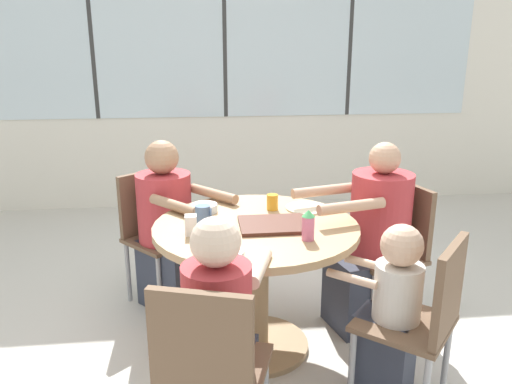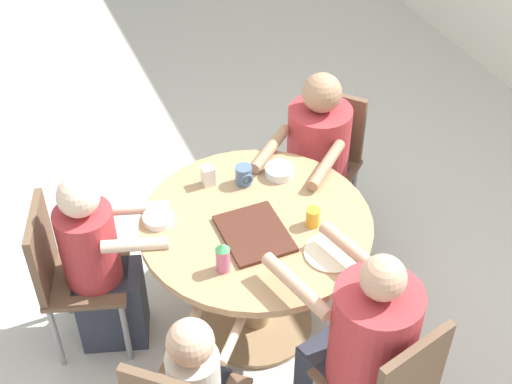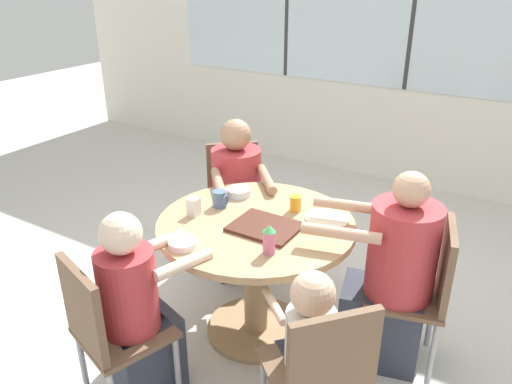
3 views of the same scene
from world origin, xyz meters
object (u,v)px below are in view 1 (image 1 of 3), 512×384
Objects in this scene: juice_glass at (272,202)px; bowl_cereal at (205,208)px; person_woman_green_shirt at (373,248)px; person_toddler at (390,320)px; chair_for_toddler at (425,313)px; coffee_mug at (203,214)px; person_man_blue_shirt at (220,348)px; chair_for_woman_green_shirt at (397,241)px; chair_for_man_blue_shirt at (209,365)px; person_man_teal_shirt at (170,235)px; bowl_white_shallow at (228,254)px; milk_carton_small at (191,225)px; chair_for_man_teal_shirt at (153,225)px; sippy_cup at (308,225)px.

bowl_cereal is at bearing 179.06° from juice_glass.
person_woman_green_shirt is 0.71m from person_toddler.
chair_for_toddler is 8.83× the size of coffee_mug.
person_man_blue_shirt is 0.84m from coffee_mug.
chair_for_woman_green_shirt is at bearing 27.81° from chair_for_toddler.
coffee_mug is (0.00, 0.93, 0.28)m from chair_for_man_blue_shirt.
person_man_teal_shirt reaches higher than person_man_blue_shirt.
chair_for_toddler is 5.93× the size of bowl_white_shallow.
chair_for_man_blue_shirt is (-1.18, -1.11, 0.00)m from chair_for_woman_green_shirt.
bowl_cereal is (0.07, 0.35, -0.03)m from milk_carton_small.
chair_for_man_blue_shirt is 1.00× the size of chair_for_toddler.
chair_for_toddler is at bearing -90.00° from person_toddler.
milk_carton_small is at bearing 91.27° from person_woman_green_shirt.
chair_for_man_teal_shirt is at bearing 117.43° from coffee_mug.
person_man_blue_shirt is 10.78× the size of coffee_mug.
sippy_cup reaches higher than bowl_white_shallow.
coffee_mug is 0.67× the size of bowl_white_shallow.
chair_for_man_blue_shirt is 1.61m from chair_for_man_teal_shirt.
milk_carton_small is at bearing 166.45° from sippy_cup.
chair_for_man_teal_shirt is at bearing 55.02° from person_woman_green_shirt.
person_man_blue_shirt is 0.84m from person_toddler.
person_toddler is 5.91× the size of sippy_cup.
chair_for_man_teal_shirt is 0.79× the size of person_man_teal_shirt.
sippy_cup reaches higher than milk_carton_small.
bowl_cereal reaches higher than bowl_white_shallow.
person_woman_green_shirt is at bearing -4.62° from juice_glass.
person_woman_green_shirt is at bearing 121.43° from person_man_teal_shirt.
person_toddler reaches higher than chair_for_toddler.
chair_for_toddler is 0.95× the size of person_toddler.
coffee_mug is at bearing 83.29° from person_woman_green_shirt.
chair_for_woman_green_shirt is 5.63× the size of sippy_cup.
chair_for_toddler is 0.18m from person_toddler.
person_toddler is at bearing -6.35° from bowl_white_shallow.
person_toddler reaches higher than coffee_mug.
chair_for_man_teal_shirt and chair_for_toddler have the same top height.
person_toddler is at bearing 32.82° from person_man_blue_shirt.
person_man_teal_shirt reaches higher than chair_for_toddler.
person_toddler is at bearing 90.00° from chair_for_toddler.
chair_for_toddler is 0.76× the size of person_woman_green_shirt.
sippy_cup is 0.50m from juice_glass.
person_man_teal_shirt is 1.21× the size of person_toddler.
person_man_blue_shirt is at bearing 63.61° from chair_for_man_teal_shirt.
person_man_teal_shirt is 7.17× the size of sippy_cup.
chair_for_man_blue_shirt is 1.15m from bowl_cereal.
milk_carton_small is (-0.57, 0.14, -0.03)m from sippy_cup.
coffee_mug is 0.64× the size of sippy_cup.
juice_glass is at bearing 87.42° from person_man_blue_shirt.
chair_for_toddler is 0.92m from bowl_white_shallow.
chair_for_woman_green_shirt is 1.00× the size of chair_for_man_blue_shirt.
sippy_cup is (0.51, 0.63, 0.31)m from chair_for_man_blue_shirt.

